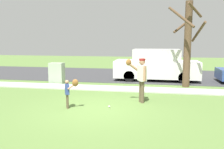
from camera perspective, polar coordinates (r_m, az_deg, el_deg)
ground_plane at (r=11.88m, az=0.31°, el=-3.60°), size 48.00×48.00×0.00m
sidewalk_strip at (r=11.97m, az=0.39°, el=-3.36°), size 36.00×1.20×0.06m
road_surface at (r=16.84m, az=3.40°, el=-0.08°), size 36.00×6.80×0.02m
person_adult at (r=9.31m, az=6.91°, el=-0.19°), size 0.85×0.56×1.73m
person_child at (r=8.63m, az=-10.19°, el=-3.54°), size 0.56×0.33×1.07m
baseball at (r=8.73m, az=-0.69°, el=-7.70°), size 0.07×0.07×0.07m
utility_cabinet at (r=13.84m, az=-13.06°, el=0.32°), size 0.78×0.53×1.17m
street_tree_near at (r=12.92m, az=17.66°, el=7.50°), size 1.84×1.88×4.39m
parked_van_white at (r=14.73m, az=10.54°, el=2.11°), size 5.00×1.95×1.88m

